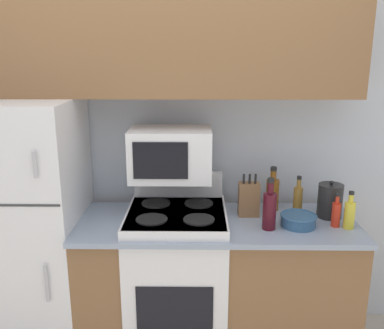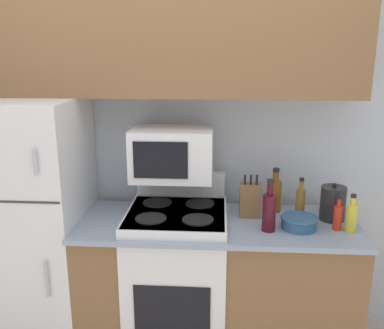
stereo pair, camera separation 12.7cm
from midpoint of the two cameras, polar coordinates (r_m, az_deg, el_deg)
wall_back at (r=2.84m, az=-1.60°, el=2.97°), size 8.00×0.05×2.55m
lower_cabinets at (r=2.77m, az=4.63°, el=-15.96°), size 1.65×0.63×0.89m
refrigerator at (r=2.85m, az=-19.12°, el=-7.88°), size 0.64×0.68×1.60m
upper_cabinets at (r=2.58m, az=-2.15°, el=17.03°), size 2.29×0.34×0.72m
stove at (r=2.75m, az=-0.59°, el=-15.17°), size 0.59×0.61×1.11m
microwave at (r=2.57m, az=-1.26°, el=1.43°), size 0.49×0.32×0.31m
knife_block at (r=2.62m, az=9.13°, el=-4.71°), size 0.12×0.09×0.27m
bowl at (r=2.53m, az=15.49°, el=-7.42°), size 0.21×0.21×0.07m
bottle_vinegar at (r=2.70m, az=15.56°, el=-4.70°), size 0.06×0.06×0.24m
bottle_wine_red at (r=2.43m, az=11.74°, el=-6.08°), size 0.08×0.08×0.30m
bottle_hot_sauce at (r=2.56m, az=20.23°, el=-6.54°), size 0.05×0.05×0.20m
bottle_whiskey at (r=2.72m, az=12.31°, el=-3.95°), size 0.08×0.08×0.28m
bottle_cooking_spray at (r=2.56m, az=21.85°, el=-6.55°), size 0.06×0.06×0.22m
kettle at (r=2.69m, az=19.57°, el=-4.91°), size 0.15×0.15×0.23m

